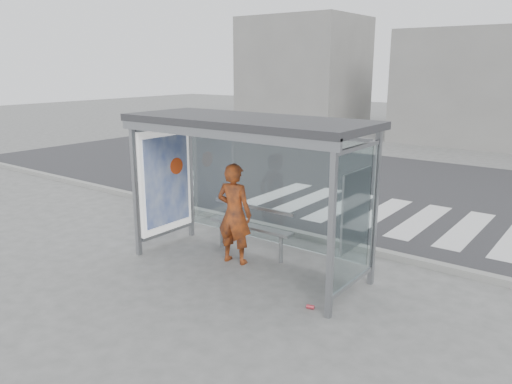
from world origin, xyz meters
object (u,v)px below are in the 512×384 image
at_px(bus_shelter, 231,153).
at_px(bench, 250,226).
at_px(person, 234,214).
at_px(soda_can, 310,307).

xyz_separation_m(bus_shelter, bench, (0.01, 0.52, -1.43)).
distance_m(person, bench, 0.60).
distance_m(person, soda_can, 2.32).
xyz_separation_m(bench, soda_can, (2.03, -1.21, -0.52)).
relative_size(person, soda_can, 16.05).
relative_size(person, bench, 1.01).
bearing_deg(bench, bus_shelter, -91.15).
xyz_separation_m(bus_shelter, soda_can, (2.04, -0.69, -1.95)).
relative_size(bus_shelter, bench, 2.37).
distance_m(bus_shelter, bench, 1.53).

